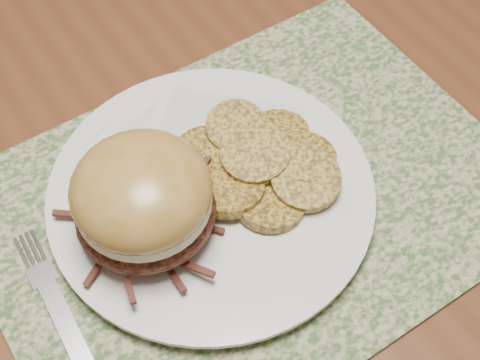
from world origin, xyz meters
name	(u,v)px	position (x,y,z in m)	size (l,w,h in m)	color
dining_table	(206,227)	(0.00, 0.00, 0.67)	(1.50, 0.90, 0.75)	#572E19
placemat	(251,200)	(0.02, -0.04, 0.75)	(0.45, 0.33, 0.00)	#3A572D
dinner_plate	(211,194)	(0.00, -0.02, 0.76)	(0.26, 0.26, 0.02)	silver
pork_sandwich	(143,200)	(-0.07, -0.03, 0.81)	(0.13, 0.12, 0.08)	black
roasted_potatoes	(259,163)	(0.04, -0.03, 0.78)	(0.15, 0.15, 0.03)	olive
fork	(64,321)	(-0.16, -0.06, 0.76)	(0.02, 0.18, 0.00)	silver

